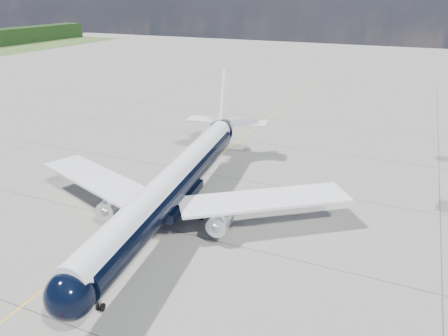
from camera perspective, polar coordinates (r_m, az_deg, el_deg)
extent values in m
plane|color=gray|center=(63.57, -1.39, 1.06)|extent=(320.00, 320.00, 0.00)
cube|color=yellow|center=(59.42, -3.45, -0.52)|extent=(0.16, 160.00, 0.01)
cylinder|color=black|center=(45.93, -6.79, -2.48)|extent=(8.47, 34.73, 3.46)
sphere|color=black|center=(32.26, -19.45, -15.42)|extent=(3.93, 3.93, 3.46)
cone|color=black|center=(64.75, 0.33, 5.55)|extent=(4.35, 6.81, 3.46)
cylinder|color=white|center=(45.58, -6.83, -1.49)|extent=(7.99, 36.42, 2.70)
cube|color=black|center=(31.85, -19.76, -14.88)|extent=(2.32, 1.40, 0.50)
cube|color=white|center=(51.52, -16.07, -1.42)|extent=(18.00, 10.15, 0.29)
cube|color=white|center=(45.00, 5.31, -4.11)|extent=(16.77, 14.04, 0.29)
cube|color=black|center=(46.47, -6.72, -3.91)|extent=(5.11, 9.57, 0.91)
cylinder|color=silver|center=(47.72, -14.13, -4.54)|extent=(2.63, 4.44, 2.04)
cylinder|color=silver|center=(43.44, -0.29, -6.58)|extent=(2.63, 4.44, 2.04)
sphere|color=gray|center=(46.27, -15.27, -5.54)|extent=(1.14, 1.14, 1.00)
sphere|color=gray|center=(41.84, -1.02, -7.79)|extent=(1.14, 1.14, 1.00)
cube|color=white|center=(47.56, -14.10, -3.71)|extent=(0.62, 2.91, 1.00)
cube|color=white|center=(43.28, -0.23, -5.68)|extent=(0.62, 2.91, 1.00)
cube|color=white|center=(63.16, 0.23, 9.48)|extent=(1.13, 5.76, 7.76)
cube|color=white|center=(64.55, 0.34, 6.17)|extent=(12.13, 4.61, 0.20)
cylinder|color=gray|center=(35.90, -15.97, -16.03)|extent=(0.19, 0.19, 1.91)
cylinder|color=black|center=(36.49, -16.09, -16.98)|extent=(0.26, 0.65, 0.64)
cylinder|color=black|center=(36.32, -15.57, -17.12)|extent=(0.26, 0.65, 0.64)
cylinder|color=gray|center=(49.26, -9.20, -4.20)|extent=(0.27, 0.27, 1.73)
cylinder|color=gray|center=(47.27, -2.74, -5.09)|extent=(0.27, 0.27, 1.73)
cylinder|color=black|center=(49.18, -9.39, -5.20)|extent=(0.55, 1.05, 1.00)
cylinder|color=black|center=(49.98, -8.92, -4.70)|extent=(0.55, 1.05, 1.00)
cylinder|color=black|center=(47.19, -2.91, -6.15)|extent=(0.55, 1.05, 1.00)
cylinder|color=black|center=(48.02, -2.53, -5.61)|extent=(0.55, 1.05, 1.00)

